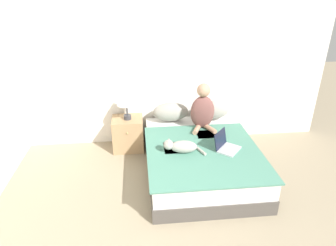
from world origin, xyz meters
The scene contains 9 objects.
wall_back centered at (0.00, 3.32, 1.27)m, with size 5.30×0.05×2.55m.
bed centered at (0.45, 2.29, 0.22)m, with size 1.48×1.93×0.44m.
pillow_near centered at (0.13, 3.08, 0.59)m, with size 0.55×0.29×0.29m.
pillow_far centered at (0.77, 3.08, 0.59)m, with size 0.55×0.29×0.29m.
person_sitting centered at (0.56, 2.79, 0.74)m, with size 0.36×0.35×0.69m.
cat_tabby centered at (0.15, 2.11, 0.53)m, with size 0.54×0.22×0.19m.
laptop_open centered at (0.75, 2.13, 0.49)m, with size 0.40×0.41×0.24m.
nightstand centered at (-0.55, 3.05, 0.26)m, with size 0.47×0.43×0.52m.
table_lamp centered at (-0.54, 3.03, 0.87)m, with size 0.29×0.29×0.47m.
Camera 1 is at (-0.36, -1.17, 2.46)m, focal length 32.00 mm.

